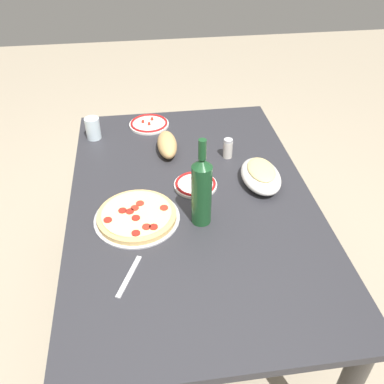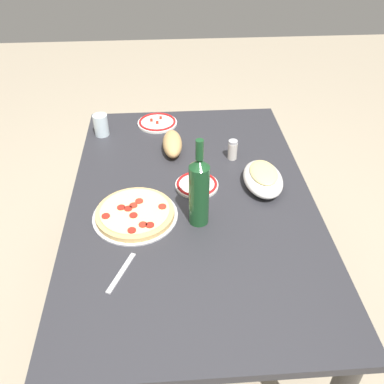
{
  "view_description": "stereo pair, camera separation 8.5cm",
  "coord_description": "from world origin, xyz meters",
  "views": [
    {
      "loc": [
        1.23,
        -0.17,
        1.71
      ],
      "look_at": [
        0.0,
        0.0,
        0.74
      ],
      "focal_mm": 39.36,
      "sensor_mm": 36.0,
      "label": 1
    },
    {
      "loc": [
        1.24,
        -0.09,
        1.71
      ],
      "look_at": [
        0.0,
        0.0,
        0.74
      ],
      "focal_mm": 39.36,
      "sensor_mm": 36.0,
      "label": 2
    }
  ],
  "objects": [
    {
      "name": "pepperoni_pizza",
      "position": [
        0.09,
        -0.21,
        0.72
      ],
      "size": [
        0.31,
        0.31,
        0.03
      ],
      "color": "#B7B7BC",
      "rests_on": "dining_table"
    },
    {
      "name": "water_glass",
      "position": [
        -0.5,
        -0.39,
        0.76
      ],
      "size": [
        0.07,
        0.07,
        0.1
      ],
      "primitive_type": "cylinder",
      "color": "silver",
      "rests_on": "dining_table"
    },
    {
      "name": "spice_shaker",
      "position": [
        -0.26,
        0.19,
        0.75
      ],
      "size": [
        0.04,
        0.04,
        0.09
      ],
      "color": "silver",
      "rests_on": "dining_table"
    },
    {
      "name": "wine_bottle",
      "position": [
        0.13,
        0.01,
        0.85
      ],
      "size": [
        0.07,
        0.07,
        0.33
      ],
      "color": "#194723",
      "rests_on": "dining_table"
    },
    {
      "name": "baked_pasta_dish",
      "position": [
        -0.06,
        0.28,
        0.75
      ],
      "size": [
        0.24,
        0.15,
        0.08
      ],
      "color": "white",
      "rests_on": "dining_table"
    },
    {
      "name": "ground_plane",
      "position": [
        0.0,
        0.0,
        0.0
      ],
      "size": [
        8.0,
        8.0,
        0.0
      ],
      "primitive_type": "plane",
      "color": "tan",
      "rests_on": "ground"
    },
    {
      "name": "side_plate_near",
      "position": [
        -0.59,
        -0.13,
        0.72
      ],
      "size": [
        0.19,
        0.19,
        0.02
      ],
      "color": "white",
      "rests_on": "dining_table"
    },
    {
      "name": "bread_loaf",
      "position": [
        -0.34,
        -0.06,
        0.75
      ],
      "size": [
        0.2,
        0.08,
        0.08
      ],
      "primitive_type": "ellipsoid",
      "color": "tan",
      "rests_on": "dining_table"
    },
    {
      "name": "dining_table",
      "position": [
        0.0,
        0.0,
        0.6
      ],
      "size": [
        1.42,
        0.92,
        0.71
      ],
      "color": "#2D2D33",
      "rests_on": "ground"
    },
    {
      "name": "side_plate_far",
      "position": [
        -0.07,
        0.02,
        0.72
      ],
      "size": [
        0.17,
        0.17,
        0.02
      ],
      "color": "white",
      "rests_on": "dining_table"
    },
    {
      "name": "fork_right",
      "position": [
        0.35,
        -0.24,
        0.71
      ],
      "size": [
        0.16,
        0.08,
        0.0
      ],
      "primitive_type": "cube",
      "rotation": [
        0.0,
        0.0,
        5.86
      ],
      "color": "#B7B7BC",
      "rests_on": "dining_table"
    }
  ]
}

